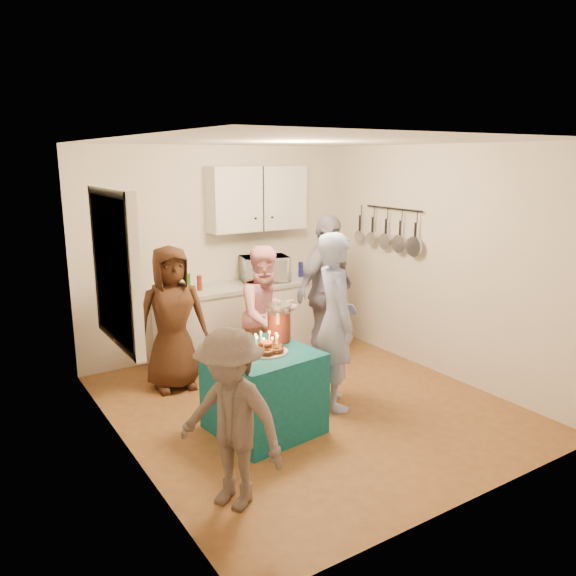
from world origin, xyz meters
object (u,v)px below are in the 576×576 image
counter (244,321)px  man_birthday (336,321)px  microwave (265,269)px  woman_back_left (172,318)px  woman_back_center (267,315)px  party_table (264,391)px  child_near_left (231,419)px  woman_back_right (326,291)px  punch_jar (279,324)px

counter → man_birthday: size_ratio=1.25×
man_birthday → microwave: bearing=11.6°
microwave → woman_back_left: size_ratio=0.37×
woman_back_left → woman_back_center: bearing=-17.2°
microwave → woman_back_left: (-1.47, -0.56, -0.29)m
counter → man_birthday: man_birthday is taller
microwave → party_table: microwave is taller
party_table → child_near_left: size_ratio=0.64×
woman_back_right → child_near_left: bearing=-159.4°
counter → microwave: size_ratio=3.77×
woman_back_center → woman_back_right: bearing=8.8°
child_near_left → man_birthday: bearing=93.0°
punch_jar → woman_back_center: 0.88m
man_birthday → woman_back_right: size_ratio=0.98×
child_near_left → counter: bearing=123.1°
party_table → man_birthday: bearing=5.6°
woman_back_center → child_near_left: 2.30m
microwave → counter: bearing=-165.9°
man_birthday → woman_back_left: size_ratio=1.13×
party_table → child_near_left: bearing=-131.5°
party_table → woman_back_right: (1.50, 1.11, 0.52)m
counter → child_near_left: bearing=-119.8°
microwave → woman_back_right: 0.92m
child_near_left → party_table: bearing=111.4°
counter → punch_jar: punch_jar is taller
party_table → woman_back_left: size_ratio=0.54×
punch_jar → woman_back_right: (1.22, 0.93, -0.03)m
counter → child_near_left: 3.23m
punch_jar → woman_back_right: 1.54m
party_table → punch_jar: bearing=32.9°
woman_back_center → woman_back_right: woman_back_right is taller
woman_back_right → counter: bearing=108.5°
microwave → man_birthday: (-0.27, -1.85, -0.19)m
counter → microwave: bearing=0.0°
punch_jar → man_birthday: bearing=-9.0°
counter → man_birthday: 1.90m
party_table → woman_back_left: woman_back_left is taller
microwave → woman_back_center: size_ratio=0.38×
child_near_left → punch_jar: bearing=107.9°
counter → party_table: size_ratio=2.59×
punch_jar → child_near_left: bearing=-135.0°
woman_back_center → microwave: bearing=61.7°
party_table → child_near_left: (-0.76, -0.86, 0.28)m
woman_back_right → child_near_left: 3.01m
man_birthday → child_near_left: man_birthday is taller
microwave → child_near_left: child_near_left is taller
party_table → man_birthday: man_birthday is taller
woman_back_right → child_near_left: size_ratio=1.36×
punch_jar → child_near_left: (-1.04, -1.04, -0.27)m
microwave → punch_jar: 1.96m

